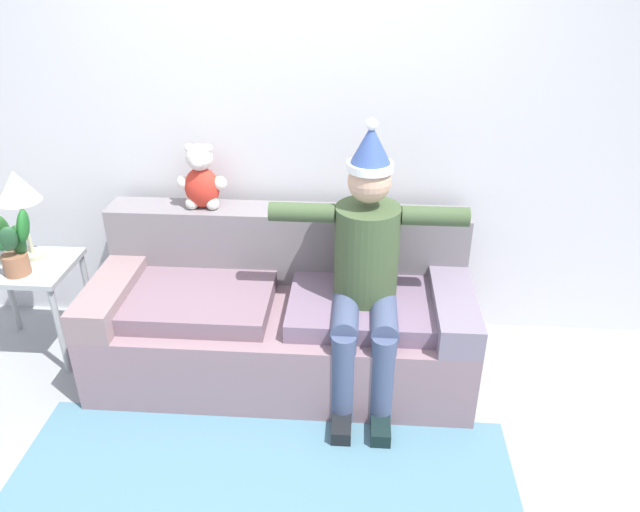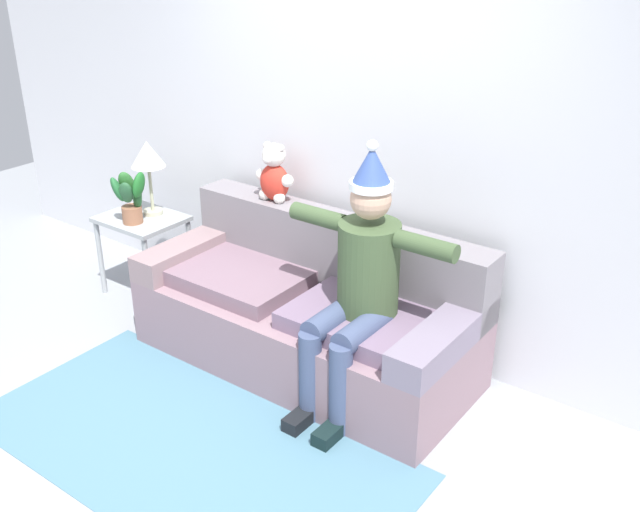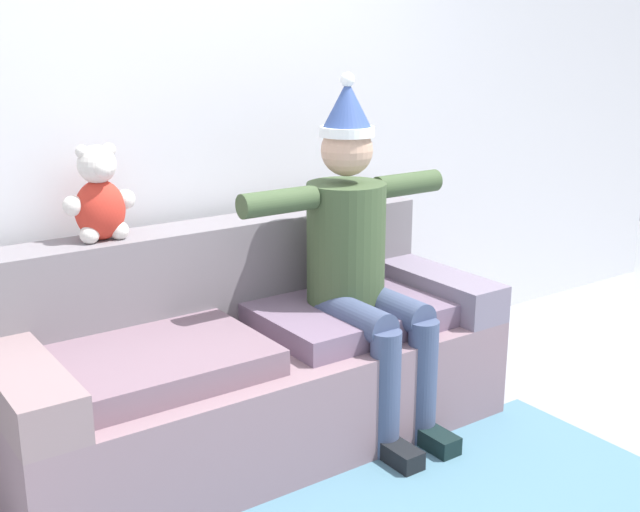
% 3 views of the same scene
% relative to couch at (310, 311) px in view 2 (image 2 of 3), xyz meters
% --- Properties ---
extents(ground_plane, '(10.00, 10.00, 0.00)m').
position_rel_couch_xyz_m(ground_plane, '(0.00, -1.03, -0.34)').
color(ground_plane, '#93979D').
extents(back_wall, '(7.00, 0.10, 2.70)m').
position_rel_couch_xyz_m(back_wall, '(0.00, 0.52, 1.01)').
color(back_wall, silver).
rests_on(back_wall, ground_plane).
extents(couch, '(2.09, 0.90, 0.88)m').
position_rel_couch_xyz_m(couch, '(0.00, 0.00, 0.00)').
color(couch, gray).
rests_on(couch, ground_plane).
extents(person_seated, '(1.02, 0.77, 1.51)m').
position_rel_couch_xyz_m(person_seated, '(0.46, -0.17, 0.43)').
color(person_seated, '#3E5232').
rests_on(person_seated, ground_plane).
extents(teddy_bear, '(0.29, 0.17, 0.38)m').
position_rel_couch_xyz_m(teddy_bear, '(-0.48, 0.27, 0.71)').
color(teddy_bear, red).
rests_on(teddy_bear, couch).
extents(side_table, '(0.57, 0.46, 0.60)m').
position_rel_couch_xyz_m(side_table, '(-1.51, 0.01, 0.16)').
color(side_table, '#9DA2A5').
rests_on(side_table, ground_plane).
extents(table_lamp, '(0.24, 0.24, 0.54)m').
position_rel_couch_xyz_m(table_lamp, '(-1.49, 0.11, 0.68)').
color(table_lamp, '#B8B698').
rests_on(table_lamp, side_table).
extents(potted_plant, '(0.26, 0.25, 0.39)m').
position_rel_couch_xyz_m(potted_plant, '(-1.47, -0.09, 0.45)').
color(potted_plant, '#945E42').
rests_on(potted_plant, side_table).
extents(area_rug, '(2.39, 1.20, 0.01)m').
position_rel_couch_xyz_m(area_rug, '(0.00, -1.06, -0.33)').
color(area_rug, slate).
rests_on(area_rug, ground_plane).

